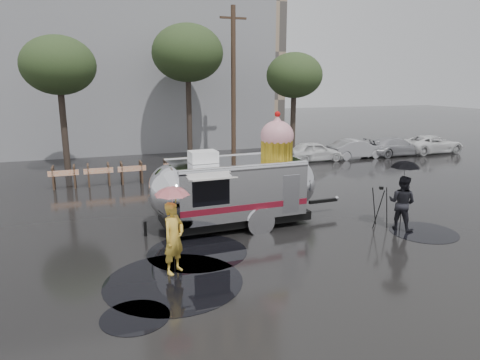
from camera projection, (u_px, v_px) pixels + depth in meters
name	position (u px, v px, depth m)	size (l,w,h in m)	color
ground	(306.00, 245.00, 12.75)	(120.00, 120.00, 0.00)	black
puddles	(231.00, 264.00, 11.41)	(11.12, 5.07, 0.01)	black
grey_building	(108.00, 57.00, 31.97)	(22.00, 12.00, 13.00)	slate
utility_pole	(233.00, 84.00, 25.36)	(1.60, 0.28, 9.00)	#473323
tree_left	(58.00, 66.00, 21.13)	(3.64, 3.64, 6.95)	#382D26
tree_mid	(188.00, 54.00, 25.07)	(4.20, 4.20, 8.03)	#382D26
tree_right	(294.00, 76.00, 25.50)	(3.36, 3.36, 6.42)	#382D26
barricade_row	(99.00, 174.00, 19.94)	(4.30, 0.80, 1.00)	#473323
parked_cars	(380.00, 146.00, 27.46)	(13.20, 1.90, 1.50)	silver
airstream_trailer	(237.00, 186.00, 14.24)	(7.17, 2.83, 3.86)	silver
person_left	(174.00, 238.00, 10.71)	(0.67, 0.44, 1.85)	gold
umbrella_pink	(172.00, 200.00, 10.48)	(1.07, 1.07, 2.28)	pink
person_right	(402.00, 203.00, 13.89)	(0.86, 0.48, 1.80)	black
umbrella_black	(405.00, 172.00, 13.66)	(1.13, 1.13, 2.32)	black
tripod	(380.00, 204.00, 14.13)	(0.56, 0.56, 1.39)	black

